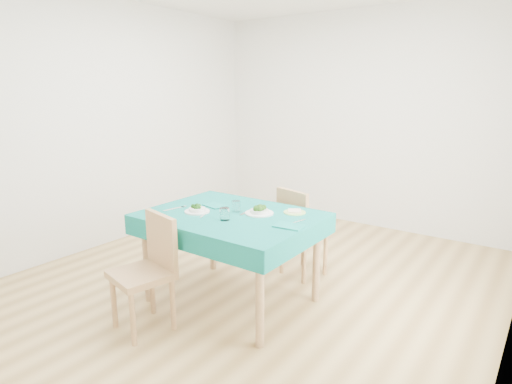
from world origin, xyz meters
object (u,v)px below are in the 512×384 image
Objects in this scene: table at (232,258)px; chair_far at (304,227)px; side_plate at (295,212)px; chair_near at (141,266)px; bowl_far at (259,210)px; bowl_near at (197,209)px.

chair_far reaches higher than table.
table is 7.54× the size of side_plate.
chair_far is at bearing 74.93° from table.
side_plate is at bearing 124.51° from chair_far.
chair_near reaches higher than bowl_far.
table is 0.64m from side_plate.
table is 0.77m from chair_near.
chair_near is 5.48× the size of side_plate.
chair_far is (0.22, 0.82, 0.09)m from table.
bowl_near is at bearing 77.65° from chair_far.
chair_far is at bearing 110.05° from side_plate.
side_plate is at bearing 70.62° from chair_near.
table is at bearing -144.30° from bowl_far.
chair_near is 1.05× the size of chair_far.
table is at bearing 83.07° from chair_near.
bowl_near reaches higher than side_plate.
chair_far is at bearing 63.20° from bowl_near.
chair_near is at bearing 86.97° from chair_far.
bowl_far is at bearing 30.07° from bowl_near.
bowl_far reaches higher than side_plate.
bowl_near is 0.79m from side_plate.
bowl_near is at bearing 102.46° from chair_near.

